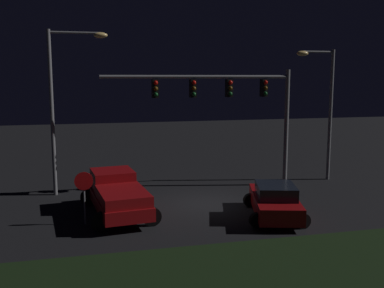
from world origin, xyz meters
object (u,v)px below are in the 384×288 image
car_sedan (275,201)px  street_lamp_left (63,92)px  traffic_signal_gantry (230,97)px  pickup_truck (117,192)px  stop_sign (84,188)px  street_lamp_right (324,98)px

car_sedan → street_lamp_left: 11.81m
traffic_signal_gantry → pickup_truck: bearing=-152.7°
stop_sign → traffic_signal_gantry: bearing=29.7°
traffic_signal_gantry → street_lamp_left: (-8.62, 0.82, 0.30)m
pickup_truck → car_sedan: bearing=-114.2°
street_lamp_left → stop_sign: (0.87, -5.23, -3.76)m
pickup_truck → street_lamp_left: size_ratio=0.66×
pickup_truck → street_lamp_right: bearing=-78.7°
pickup_truck → street_lamp_left: bearing=22.7°
pickup_truck → traffic_signal_gantry: traffic_signal_gantry is taller
street_lamp_right → traffic_signal_gantry: bearing=-173.5°
car_sedan → street_lamp_right: 9.29m
traffic_signal_gantry → street_lamp_left: size_ratio=1.22×
pickup_truck → stop_sign: (-1.41, -1.15, 0.56)m
traffic_signal_gantry → street_lamp_left: 8.66m
stop_sign → pickup_truck: bearing=39.1°
traffic_signal_gantry → street_lamp_right: size_ratio=1.35×
pickup_truck → stop_sign: stop_sign is taller
street_lamp_right → street_lamp_left: bearing=179.5°
street_lamp_left → stop_sign: 6.50m
pickup_truck → stop_sign: 1.90m
pickup_truck → car_sedan: pickup_truck is taller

